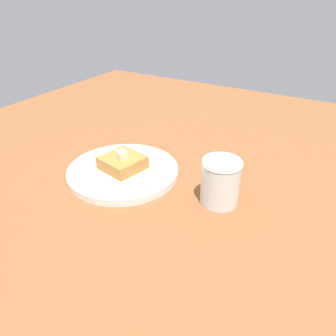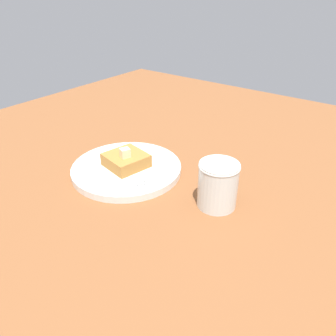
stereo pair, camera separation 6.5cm
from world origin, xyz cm
name	(u,v)px [view 1 (the left image)]	position (x,y,z in cm)	size (l,w,h in cm)	color
table_surface	(160,158)	(0.00, 0.00, 0.95)	(126.54, 126.54, 1.91)	brown
plate	(123,171)	(2.11, 11.82, 2.82)	(24.05, 24.05, 1.56)	white
toast_slice_center	(123,163)	(2.11, 11.82, 4.86)	(8.14, 8.03, 2.79)	#B17535
butter_pat_primary	(122,155)	(1.40, 12.68, 7.23)	(1.96, 1.76, 1.96)	beige
fork	(152,173)	(-4.73, 10.68, 3.65)	(4.99, 15.91, 0.36)	silver
syrup_jar	(220,183)	(-19.86, 10.56, 6.13)	(7.55, 7.55, 8.85)	#57260F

